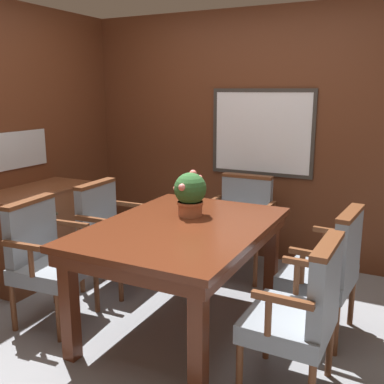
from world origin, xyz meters
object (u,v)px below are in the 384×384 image
at_px(dining_table, 182,238).
at_px(chair_right_far, 329,266).
at_px(chair_left_far, 109,229).
at_px(chair_right_near, 302,309).
at_px(sideboard_cabinet, 38,233).
at_px(chair_left_near, 46,255).
at_px(potted_plant, 190,193).
at_px(chair_head_far, 242,220).

height_order(dining_table, chair_right_far, chair_right_far).
bearing_deg(chair_left_far, chair_right_near, -112.32).
bearing_deg(chair_right_far, chair_left_far, -85.29).
bearing_deg(sideboard_cabinet, chair_left_near, -40.65).
height_order(chair_left_near, chair_left_far, same).
bearing_deg(sideboard_cabinet, potted_plant, 0.33).
distance_m(dining_table, chair_right_near, 1.00).
xyz_separation_m(chair_right_far, chair_left_far, (-1.85, -0.01, 0.00)).
bearing_deg(chair_left_near, dining_table, -74.77).
bearing_deg(chair_left_near, chair_left_far, -7.86).
bearing_deg(dining_table, potted_plant, 103.39).
distance_m(chair_right_far, chair_left_near, 2.01).
distance_m(chair_right_far, potted_plant, 1.10).
bearing_deg(chair_left_far, chair_right_far, -91.29).
distance_m(chair_left_near, sideboard_cabinet, 0.88).
height_order(chair_right_far, chair_right_near, same).
xyz_separation_m(chair_left_near, chair_left_far, (0.03, 0.70, 0.00)).
distance_m(potted_plant, sideboard_cabinet, 1.64).
height_order(dining_table, chair_left_far, chair_left_far).
bearing_deg(sideboard_cabinet, chair_head_far, 29.77).
bearing_deg(potted_plant, chair_right_far, 7.46).
bearing_deg(chair_left_near, chair_right_far, -74.47).
distance_m(chair_left_far, sideboard_cabinet, 0.72).
distance_m(chair_head_far, sideboard_cabinet, 1.88).
relative_size(chair_right_far, chair_right_near, 1.00).
bearing_deg(sideboard_cabinet, chair_left_far, 10.78).
bearing_deg(chair_right_near, potted_plant, -119.16).
height_order(dining_table, chair_head_far, chair_head_far).
bearing_deg(chair_right_far, chair_head_far, -126.01).
relative_size(dining_table, chair_left_far, 1.69).
xyz_separation_m(chair_left_near, sideboard_cabinet, (-0.67, 0.57, -0.10)).
bearing_deg(potted_plant, dining_table, -76.61).
height_order(chair_right_far, chair_head_far, same).
xyz_separation_m(potted_plant, sideboard_cabinet, (-1.55, -0.01, -0.54)).
relative_size(chair_left_far, chair_head_far, 1.00).
relative_size(chair_left_near, chair_head_far, 1.00).
bearing_deg(chair_right_near, chair_right_far, 179.71).
relative_size(chair_left_near, sideboard_cabinet, 0.88).
xyz_separation_m(dining_table, chair_right_near, (0.92, -0.34, -0.17)).
distance_m(chair_right_far, sideboard_cabinet, 2.56).
relative_size(chair_left_near, chair_left_far, 1.00).
bearing_deg(chair_head_far, chair_right_near, -59.29).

